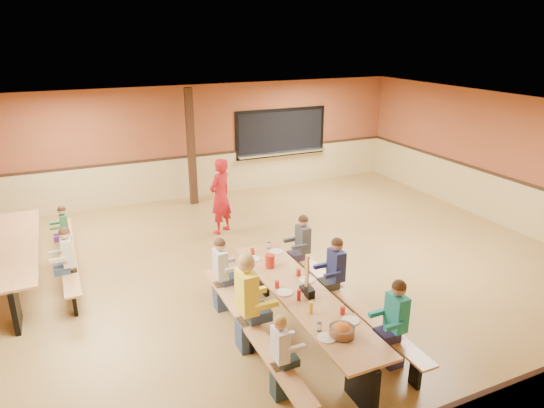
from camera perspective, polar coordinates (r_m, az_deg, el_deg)
name	(u,v)px	position (r m, az deg, el deg)	size (l,w,h in m)	color
ground	(268,273)	(9.23, -0.42, -8.08)	(12.00, 12.00, 0.00)	olive
room_envelope	(268,239)	(8.93, -0.43, -4.16)	(12.04, 10.04, 3.02)	brown
kitchen_pass_through	(281,135)	(14.04, 1.08, 8.14)	(2.78, 0.28, 1.38)	black
structural_post	(191,148)	(12.58, -9.49, 6.57)	(0.18, 0.18, 3.00)	black
cafeteria_table_main	(302,306)	(7.22, 3.54, -11.84)	(1.91, 3.70, 0.74)	#B17946
cafeteria_table_second	(17,255)	(9.81, -27.77, -5.36)	(1.91, 3.70, 0.74)	#B17946
seated_child_white_left	(280,358)	(6.15, 0.96, -17.65)	(0.33, 0.27, 1.14)	silver
seated_adult_yellow	(247,303)	(6.88, -2.95, -11.59)	(0.49, 0.40, 1.45)	yellow
seated_child_grey_left	(221,275)	(7.88, -6.02, -8.30)	(0.38, 0.31, 1.23)	#BDBDBD
seated_child_teal_right	(395,325)	(6.80, 14.31, -13.58)	(0.40, 0.33, 1.27)	teal
seated_child_navy_right	(336,275)	(7.85, 7.50, -8.34)	(0.40, 0.32, 1.26)	navy
seated_child_char_right	(303,249)	(8.73, 3.63, -5.27)	(0.39, 0.32, 1.24)	#404449
seated_child_green_sec	(65,234)	(10.31, -23.14, -3.24)	(0.33, 0.27, 1.12)	#35733F
seated_child_tan_sec	(69,262)	(8.93, -22.79, -6.35)	(0.38, 0.31, 1.23)	#BAAE92
standing_woman	(220,196)	(10.77, -6.08, 0.92)	(0.62, 0.41, 1.71)	#B2141A
punch_pitcher	(270,261)	(7.75, -0.25, -6.74)	(0.16, 0.16, 0.22)	#AE2217
chip_bowl	(342,330)	(6.24, 8.22, -14.50)	(0.32, 0.32, 0.15)	orange
napkin_dispenser	(310,293)	(6.98, 4.45, -10.41)	(0.10, 0.14, 0.13)	black
condiment_mustard	(311,308)	(6.62, 4.59, -12.06)	(0.06, 0.06, 0.17)	yellow
condiment_ketchup	(299,295)	(6.89, 3.18, -10.64)	(0.06, 0.06, 0.17)	#B2140F
table_paddle	(307,282)	(7.11, 4.09, -9.16)	(0.16, 0.16, 0.56)	black
place_settings	(302,289)	(7.09, 3.59, -9.99)	(0.65, 3.30, 0.11)	beige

